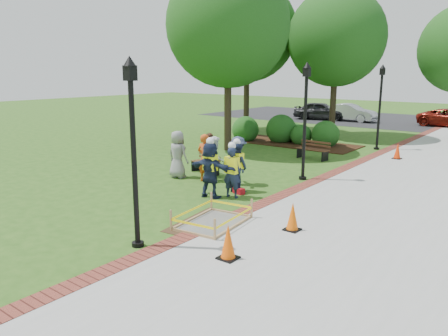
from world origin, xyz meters
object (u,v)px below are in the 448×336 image
Objects in this scene: bench_near at (205,167)px; hivis_worker_b at (232,170)px; cone_front at (228,243)px; hivis_worker_a at (210,168)px; wet_concrete_pad at (213,216)px; hivis_worker_c at (237,165)px; lamp_near at (133,140)px.

bench_near is 3.52m from hivis_worker_b.
hivis_worker_a reaches higher than cone_front.
hivis_worker_c is at bearing 115.35° from wet_concrete_pad.
hivis_worker_a is at bearing 134.14° from cone_front.
hivis_worker_a reaches higher than wet_concrete_pad.
wet_concrete_pad is 3.35m from hivis_worker_c.
lamp_near reaches higher than hivis_worker_c.
hivis_worker_a reaches higher than hivis_worker_b.
hivis_worker_b is at bearing 125.90° from cone_front.
hivis_worker_a is (-1.65, 1.90, 0.72)m from wet_concrete_pad.
cone_front is (5.57, -5.83, 0.14)m from bench_near.
hivis_worker_c is at bearing 100.59° from lamp_near.
hivis_worker_a reaches higher than bench_near.
bench_near is at bearing 151.65° from hivis_worker_c.
cone_front is at bearing -42.35° from wet_concrete_pad.
bench_near is 8.06m from cone_front.
wet_concrete_pad is at bearing 137.65° from cone_front.
cone_front is at bearing -46.27° from bench_near.
lamp_near is (-0.44, -2.19, 2.25)m from wet_concrete_pad.
wet_concrete_pad is at bearing -48.96° from hivis_worker_a.
cone_front is at bearing -55.68° from hivis_worker_c.
hivis_worker_b is (-0.68, 4.51, -1.59)m from lamp_near.
cone_front reaches higher than bench_near.
hivis_worker_a is (-3.29, 3.39, 0.58)m from cone_front.
lamp_near is at bearing -61.85° from bench_near.
lamp_near is (3.49, -6.53, 2.24)m from bench_near.
cone_front is 0.44× the size of hivis_worker_c.
hivis_worker_c reaches higher than hivis_worker_b.
lamp_near is at bearing -73.51° from hivis_worker_a.
hivis_worker_a is 0.68m from hivis_worker_b.
wet_concrete_pad is 1.40× the size of hivis_worker_b.
hivis_worker_a is at bearing -46.85° from bench_near.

